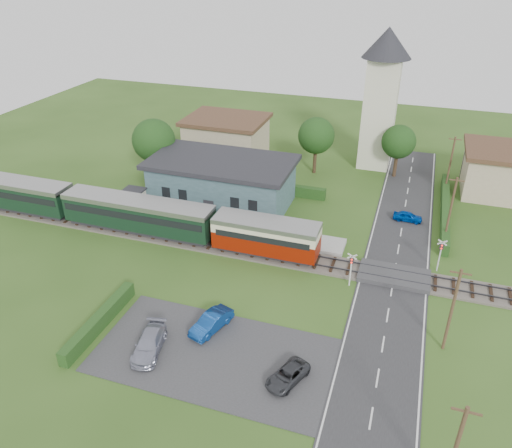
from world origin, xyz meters
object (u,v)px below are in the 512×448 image
(house_east, at_px, (501,171))
(church_tower, at_px, (382,89))
(pedestrian_far, at_px, (151,206))
(train, at_px, (111,209))
(equipment_hut, at_px, (134,201))
(crossing_signal_far, at_px, (441,251))
(pedestrian_near, at_px, (248,223))
(car_park_silver, at_px, (149,344))
(car_park_blue, at_px, (211,322))
(crossing_signal_near, at_px, (351,265))
(car_park_dark, at_px, (288,375))
(car_on_road, at_px, (408,216))
(house_west, at_px, (226,137))
(station_building, at_px, (222,181))

(house_east, bearing_deg, church_tower, 165.07)
(pedestrian_far, bearing_deg, train, 129.58)
(equipment_hut, bearing_deg, crossing_signal_far, -1.46)
(equipment_hut, bearing_deg, pedestrian_near, 0.62)
(church_tower, relative_size, house_east, 2.00)
(pedestrian_far, bearing_deg, car_park_silver, -162.18)
(car_park_blue, xyz_separation_m, pedestrian_near, (-2.23, 14.84, 0.47))
(crossing_signal_near, bearing_deg, house_east, 60.87)
(car_park_dark, xyz_separation_m, pedestrian_far, (-20.27, 17.97, 0.87))
(church_tower, distance_m, pedestrian_near, 26.33)
(train, relative_size, car_park_silver, 9.76)
(car_on_road, bearing_deg, car_park_blue, 151.73)
(car_park_silver, height_order, pedestrian_far, pedestrian_far)
(crossing_signal_near, bearing_deg, equipment_hut, 167.06)
(crossing_signal_far, bearing_deg, church_tower, 110.02)
(pedestrian_near, bearing_deg, train, 38.35)
(house_west, height_order, car_on_road, house_west)
(train, bearing_deg, equipment_hut, 76.91)
(house_east, distance_m, car_park_dark, 40.02)
(car_park_blue, bearing_deg, car_park_silver, -115.47)
(house_east, xyz_separation_m, car_park_blue, (-22.70, -33.50, -2.06))
(car_park_silver, relative_size, car_park_dark, 1.26)
(car_on_road, bearing_deg, equipment_hut, 107.50)
(station_building, height_order, house_west, house_west)
(equipment_hut, height_order, pedestrian_near, equipment_hut)
(crossing_signal_far, height_order, car_park_dark, crossing_signal_far)
(station_building, bearing_deg, pedestrian_near, -48.12)
(station_building, xyz_separation_m, car_park_silver, (3.94, -24.09, -1.97))
(car_park_silver, xyz_separation_m, pedestrian_far, (-9.99, 18.35, 0.72))
(car_park_silver, height_order, car_park_dark, car_park_silver)
(station_building, distance_m, train, 12.56)
(house_east, height_order, car_park_silver, house_east)
(car_park_dark, height_order, pedestrian_far, pedestrian_far)
(house_east, relative_size, pedestrian_far, 4.45)
(car_park_blue, distance_m, car_park_dark, 7.64)
(pedestrian_near, bearing_deg, equipment_hut, 25.37)
(crossing_signal_far, xyz_separation_m, pedestrian_near, (-18.53, 0.95, -0.93))
(crossing_signal_near, height_order, car_park_dark, crossing_signal_near)
(house_east, bearing_deg, crossing_signal_far, -108.08)
(station_building, xyz_separation_m, pedestrian_far, (-6.05, -5.74, -1.26))
(car_park_blue, bearing_deg, crossing_signal_far, 58.03)
(equipment_hut, xyz_separation_m, car_park_silver, (11.94, -18.29, -1.03))
(station_building, relative_size, train, 0.37)
(house_east, height_order, crossing_signal_near, house_east)
(equipment_hut, relative_size, train, 0.06)
(station_building, distance_m, house_east, 32.70)
(train, xyz_separation_m, car_on_road, (29.16, 11.24, -1.61))
(car_on_road, bearing_deg, car_park_dark, 168.29)
(house_east, distance_m, crossing_signal_far, 20.64)
(church_tower, distance_m, house_west, 21.55)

